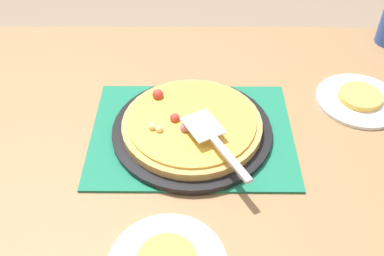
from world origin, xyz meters
TOP-DOWN VIEW (x-y plane):
  - dining_table at (0.00, 0.00)m, footprint 1.40×1.00m
  - placemat at (0.00, 0.00)m, footprint 0.48×0.36m
  - pizza_pan at (0.00, 0.00)m, footprint 0.38×0.38m
  - pizza at (-0.00, 0.00)m, footprint 0.33×0.33m
  - plate_far_right at (0.43, 0.12)m, footprint 0.22×0.22m
  - served_slice_right at (0.43, 0.12)m, footprint 0.11×0.11m
  - pizza_server at (0.05, -0.09)m, footprint 0.15×0.22m

SIDE VIEW (x-z plane):
  - dining_table at x=0.00m, z-range 0.27..1.02m
  - placemat at x=0.00m, z-range 0.75..0.76m
  - plate_far_right at x=0.43m, z-range 0.75..0.76m
  - pizza_pan at x=0.00m, z-range 0.76..0.77m
  - served_slice_right at x=0.43m, z-range 0.76..0.78m
  - pizza at x=0.00m, z-range 0.76..0.81m
  - pizza_server at x=0.05m, z-range 0.81..0.82m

